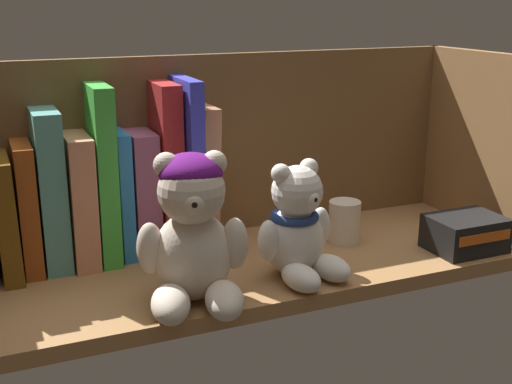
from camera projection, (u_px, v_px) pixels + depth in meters
shelf_board at (246, 269)px, 89.64cm from camera, size 77.39×25.73×2.00cm
shelf_back_panel at (211, 153)px, 97.70cm from camera, size 79.79×1.20×28.73cm
shelf_side_panel_right at (485, 148)px, 100.74cm from camera, size 1.60×28.13×28.73cm
book_2 at (4, 212)px, 85.11cm from camera, size 2.71×14.41×15.72cm
book_3 at (26, 205)px, 85.95cm from camera, size 2.40×11.46×16.97cm
book_4 at (50, 188)px, 86.56cm from camera, size 3.31×11.08×20.95cm
book_5 at (78, 197)px, 88.39cm from camera, size 3.30×12.40×17.57cm
book_6 at (101, 172)px, 88.71cm from camera, size 2.77×11.68×23.82cm
book_7 at (121, 193)px, 90.55cm from camera, size 1.75×9.44×17.46cm
book_8 at (141, 191)px, 91.69cm from camera, size 3.41×9.34×17.15cm
book_9 at (165, 167)px, 92.07cm from camera, size 2.80×10.64×23.59cm
book_10 at (183, 163)px, 92.99cm from camera, size 1.92×14.74×24.19cm
book_11 at (200, 174)px, 94.47cm from camera, size 3.01×11.26×20.31cm
teddy_bear_larger at (193, 233)px, 75.69cm from camera, size 13.60×14.01×17.95cm
teddy_bear_smaller at (298, 229)px, 83.32cm from camera, size 11.52×11.81×15.07cm
pillar_candle at (344, 222)px, 96.18cm from camera, size 4.61×4.61×6.16cm
small_product_box at (465, 233)px, 93.28cm from camera, size 10.15×7.88×4.90cm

